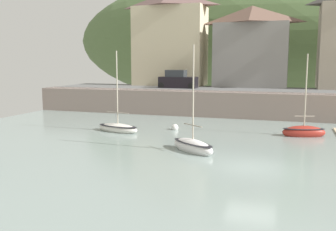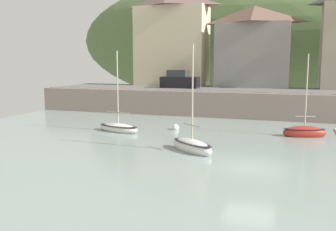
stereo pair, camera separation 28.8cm
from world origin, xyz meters
The scene contains 9 objects.
quay_seawall centered at (0.00, 17.50, 1.36)m, with size 48.00×9.40×2.40m.
hillside_backdrop centered at (-0.09, 55.20, 9.25)m, with size 80.00×44.00×26.44m.
waterfront_building_left centered at (-12.38, 25.20, 8.07)m, with size 8.65×4.80×11.18m.
waterfront_building_centre centered at (-2.75, 25.20, 6.99)m, with size 8.33×4.96×9.02m.
dinghy_open_wooden centered at (2.71, 9.20, 0.33)m, with size 3.18×1.79×6.00m.
sailboat_white_hull centered at (-3.66, 2.33, 0.33)m, with size 3.34×2.85×6.42m.
sailboat_blue_trim centered at (-10.62, 6.74, 0.28)m, with size 3.76×2.06×6.22m.
parked_car_near_slipway centered at (-10.07, 20.70, 3.20)m, with size 4.11×1.82×1.95m.
mooring_buoy centered at (-6.75, 8.84, 0.16)m, with size 0.54×0.54×0.54m.
Camera 2 is at (1.96, -18.62, 5.25)m, focal length 40.22 mm.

